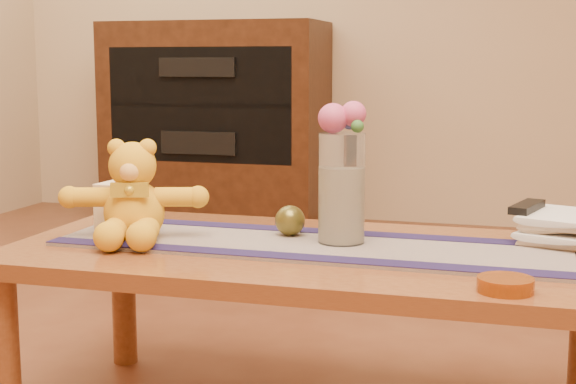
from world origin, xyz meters
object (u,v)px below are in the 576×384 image
(bronze_ball, at_px, (290,221))
(book_bottom, at_px, (527,236))
(glass_vase, at_px, (342,188))
(teddy_bear, at_px, (134,191))
(tv_remote, at_px, (527,207))
(amber_dish, at_px, (505,285))
(pillar_candle, at_px, (121,206))

(bronze_ball, bearing_deg, book_bottom, 14.29)
(glass_vase, distance_m, bronze_ball, 0.17)
(teddy_bear, relative_size, glass_vase, 1.29)
(teddy_bear, xyz_separation_m, tv_remote, (0.92, 0.26, -0.04))
(teddy_bear, xyz_separation_m, book_bottom, (0.92, 0.27, -0.11))
(glass_vase, bearing_deg, bronze_ball, 162.88)
(bronze_ball, distance_m, amber_dish, 0.64)
(glass_vase, height_order, book_bottom, glass_vase)
(bronze_ball, relative_size, tv_remote, 0.47)
(amber_dish, bearing_deg, book_bottom, 86.16)
(pillar_candle, height_order, book_bottom, pillar_candle)
(glass_vase, xyz_separation_m, book_bottom, (0.42, 0.19, -0.13))
(pillar_candle, relative_size, tv_remote, 0.75)
(book_bottom, distance_m, amber_dish, 0.50)
(book_bottom, distance_m, tv_remote, 0.08)
(pillar_candle, bearing_deg, book_bottom, 10.97)
(teddy_bear, relative_size, tv_remote, 2.10)
(pillar_candle, bearing_deg, amber_dish, -17.46)
(teddy_bear, height_order, amber_dish, teddy_bear)
(bronze_ball, relative_size, book_bottom, 0.34)
(bronze_ball, bearing_deg, pillar_candle, -173.45)
(pillar_candle, bearing_deg, tv_remote, 10.46)
(book_bottom, height_order, amber_dish, amber_dish)
(tv_remote, relative_size, amber_dish, 1.49)
(teddy_bear, relative_size, pillar_candle, 2.78)
(bronze_ball, bearing_deg, amber_dish, -33.69)
(amber_dish, bearing_deg, glass_vase, 141.52)
(pillar_candle, height_order, amber_dish, pillar_candle)
(tv_remote, bearing_deg, glass_vase, -141.51)
(book_bottom, height_order, tv_remote, tv_remote)
(glass_vase, distance_m, amber_dish, 0.51)
(bronze_ball, height_order, tv_remote, tv_remote)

